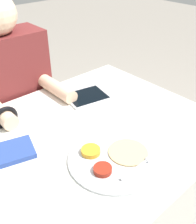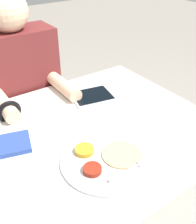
% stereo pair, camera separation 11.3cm
% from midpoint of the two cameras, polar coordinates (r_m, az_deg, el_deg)
% --- Properties ---
extents(dining_table, '(1.22, 0.90, 0.74)m').
position_cam_midpoint_polar(dining_table, '(1.35, -6.44, -17.80)').
color(dining_table, silver).
rests_on(dining_table, ground_plane).
extents(thali_tray, '(0.34, 0.34, 0.03)m').
position_cam_midpoint_polar(thali_tray, '(0.98, 0.03, -10.16)').
color(thali_tray, '#B7BABF').
rests_on(thali_tray, dining_table).
extents(red_notebook, '(0.20, 0.17, 0.02)m').
position_cam_midpoint_polar(red_notebook, '(1.07, -21.47, -8.32)').
color(red_notebook, silver).
rests_on(red_notebook, dining_table).
extents(tablet_device, '(0.24, 0.21, 0.01)m').
position_cam_midpoint_polar(tablet_device, '(1.35, -4.84, 3.34)').
color(tablet_device, '#B7B7BC').
rests_on(tablet_device, dining_table).
extents(person_diner, '(0.42, 0.46, 1.24)m').
position_cam_midpoint_polar(person_diner, '(1.60, -19.50, -0.25)').
color(person_diner, black).
rests_on(person_diner, ground_plane).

